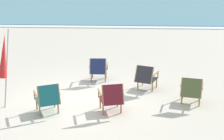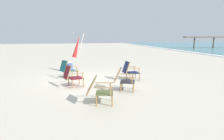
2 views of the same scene
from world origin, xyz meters
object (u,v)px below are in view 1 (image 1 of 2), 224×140
beach_chair_far_center (98,69)px  umbrella_furled_red (4,57)px  beach_chair_mid_center (146,77)px  beach_chair_back_right (191,90)px  beach_chair_back_left (112,97)px  beach_chair_front_right (48,98)px

beach_chair_far_center → umbrella_furled_red: 3.23m
beach_chair_far_center → beach_chair_mid_center: 1.71m
beach_chair_far_center → umbrella_furled_red: umbrella_furled_red is taller
beach_chair_mid_center → beach_chair_back_right: 1.58m
beach_chair_far_center → beach_chair_back_right: beach_chair_far_center is taller
beach_chair_mid_center → beach_chair_back_left: 1.97m
beach_chair_mid_center → beach_chair_front_right: bearing=-143.6°
beach_chair_far_center → beach_chair_front_right: 2.82m
umbrella_furled_red → beach_chair_back_left: bearing=-7.5°
beach_chair_back_left → beach_chair_mid_center: bearing=61.4°
beach_chair_far_center → beach_chair_back_left: size_ratio=1.00×
beach_chair_far_center → beach_chair_back_left: (0.59, -2.48, -0.00)m
beach_chair_mid_center → beach_chair_back_right: size_ratio=1.03×
beach_chair_far_center → beach_chair_back_right: 3.26m
beach_chair_mid_center → beach_chair_far_center: bearing=154.0°
beach_chair_far_center → beach_chair_back_left: bearing=-76.6°
beach_chair_far_center → beach_chair_back_left: 2.55m
beach_chair_mid_center → umbrella_furled_red: size_ratio=0.43×
beach_chair_far_center → umbrella_furled_red: bearing=-137.1°
beach_chair_far_center → beach_chair_front_right: size_ratio=0.96×
beach_chair_front_right → beach_chair_back_right: bearing=12.4°
beach_chair_far_center → beach_chair_front_right: same height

